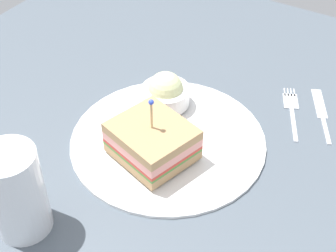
# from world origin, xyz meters

# --- Properties ---
(ground_plane) EXTENTS (0.94, 0.94, 0.02)m
(ground_plane) POSITION_xyz_m (0.00, 0.00, -0.01)
(ground_plane) COLOR #4C5660
(plate) EXTENTS (0.27, 0.27, 0.01)m
(plate) POSITION_xyz_m (0.00, 0.00, 0.00)
(plate) COLOR white
(plate) RESTS_ON ground_plane
(sandwich_half_center) EXTENTS (0.11, 0.12, 0.09)m
(sandwich_half_center) POSITION_xyz_m (-0.04, 0.00, 0.03)
(sandwich_half_center) COLOR tan
(sandwich_half_center) RESTS_ON plate
(coleslaw_bowl) EXTENTS (0.07, 0.07, 0.05)m
(coleslaw_bowl) POSITION_xyz_m (0.06, 0.04, 0.03)
(coleslaw_bowl) COLOR white
(coleslaw_bowl) RESTS_ON plate
(drink_glass) EXTENTS (0.07, 0.07, 0.12)m
(drink_glass) POSITION_xyz_m (-0.21, 0.07, 0.05)
(drink_glass) COLOR #B74C33
(drink_glass) RESTS_ON ground_plane
(fork) EXTENTS (0.12, 0.06, 0.00)m
(fork) POSITION_xyz_m (0.16, -0.12, 0.00)
(fork) COLOR silver
(fork) RESTS_ON ground_plane
(knife) EXTENTS (0.12, 0.07, 0.00)m
(knife) POSITION_xyz_m (0.17, -0.16, 0.00)
(knife) COLOR silver
(knife) RESTS_ON ground_plane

